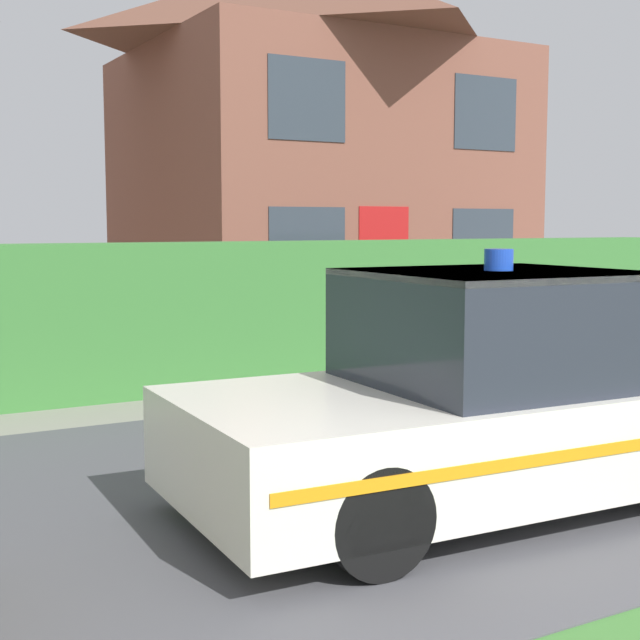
{
  "coord_description": "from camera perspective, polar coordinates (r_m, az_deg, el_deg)",
  "views": [
    {
      "loc": [
        -3.0,
        -1.44,
        1.81
      ],
      "look_at": [
        0.46,
        4.65,
        1.05
      ],
      "focal_mm": 50.0,
      "sensor_mm": 36.0,
      "label": 1
    }
  ],
  "objects": [
    {
      "name": "road_strip",
      "position": [
        6.34,
        0.05,
        -10.35
      ],
      "size": [
        28.0,
        5.03,
        0.01
      ],
      "primitive_type": "cube",
      "color": "#4C4C51",
      "rests_on": "ground"
    },
    {
      "name": "garden_hedge",
      "position": [
        9.8,
        -7.52,
        0.25
      ],
      "size": [
        13.8,
        0.6,
        1.61
      ],
      "primitive_type": "cube",
      "color": "#3D7F38",
      "rests_on": "ground"
    },
    {
      "name": "police_car",
      "position": [
        5.85,
        10.38,
        -4.96
      ],
      "size": [
        3.95,
        1.93,
        1.64
      ],
      "rotation": [
        0.0,
        0.0,
        3.1
      ],
      "color": "black",
      "rests_on": "road_strip"
    },
    {
      "name": "house_right",
      "position": [
        18.14,
        -0.47,
        11.81
      ],
      "size": [
        6.97,
        6.49,
        7.03
      ],
      "color": "brown",
      "rests_on": "ground"
    }
  ]
}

